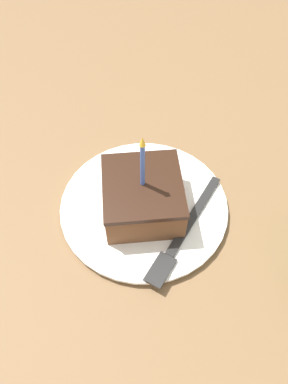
# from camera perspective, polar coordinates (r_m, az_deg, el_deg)

# --- Properties ---
(ground_plane) EXTENTS (2.40, 2.40, 0.04)m
(ground_plane) POSITION_cam_1_polar(r_m,az_deg,el_deg) (0.55, 3.13, -5.74)
(ground_plane) COLOR brown
(ground_plane) RESTS_ON ground
(plate) EXTENTS (0.24, 0.24, 0.01)m
(plate) POSITION_cam_1_polar(r_m,az_deg,el_deg) (0.53, -0.00, -2.12)
(plate) COLOR white
(plate) RESTS_ON ground_plane
(cake_slice) EXTENTS (0.10, 0.11, 0.14)m
(cake_slice) POSITION_cam_1_polar(r_m,az_deg,el_deg) (0.50, -0.20, -0.61)
(cake_slice) COLOR brown
(cake_slice) RESTS_ON plate
(fork) EXTENTS (0.13, 0.16, 0.01)m
(fork) POSITION_cam_1_polar(r_m,az_deg,el_deg) (0.50, 5.85, -6.46)
(fork) COLOR #262626
(fork) RESTS_ON plate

